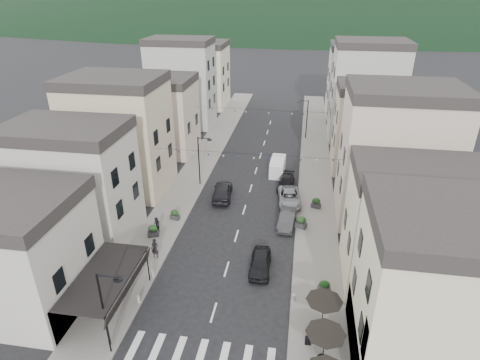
{
  "coord_description": "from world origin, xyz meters",
  "views": [
    {
      "loc": [
        5.4,
        -15.37,
        21.54
      ],
      "look_at": [
        -0.45,
        20.93,
        3.5
      ],
      "focal_mm": 30.0,
      "sensor_mm": 36.0,
      "label": 1
    }
  ],
  "objects_px": {
    "parked_car_d": "(286,183)",
    "parked_car_b": "(287,219)",
    "delivery_van": "(278,166)",
    "pedestrian_b": "(157,225)",
    "parked_car_c": "(289,198)",
    "pedestrian_a": "(155,249)",
    "parked_car_e": "(222,191)",
    "parked_car_a": "(260,263)"
  },
  "relations": [
    {
      "from": "parked_car_b",
      "to": "parked_car_e",
      "type": "height_order",
      "value": "parked_car_e"
    },
    {
      "from": "parked_car_c",
      "to": "pedestrian_b",
      "type": "distance_m",
      "value": 14.48
    },
    {
      "from": "parked_car_a",
      "to": "parked_car_c",
      "type": "distance_m",
      "value": 11.91
    },
    {
      "from": "parked_car_e",
      "to": "pedestrian_a",
      "type": "height_order",
      "value": "pedestrian_a"
    },
    {
      "from": "delivery_van",
      "to": "parked_car_b",
      "type": "bearing_deg",
      "value": -79.86
    },
    {
      "from": "parked_car_c",
      "to": "pedestrian_a",
      "type": "distance_m",
      "value": 16.01
    },
    {
      "from": "pedestrian_b",
      "to": "pedestrian_a",
      "type": "bearing_deg",
      "value": -29.26
    },
    {
      "from": "parked_car_c",
      "to": "parked_car_e",
      "type": "height_order",
      "value": "parked_car_e"
    },
    {
      "from": "parked_car_e",
      "to": "parked_car_a",
      "type": "bearing_deg",
      "value": 109.63
    },
    {
      "from": "delivery_van",
      "to": "pedestrian_b",
      "type": "height_order",
      "value": "delivery_van"
    },
    {
      "from": "parked_car_a",
      "to": "parked_car_b",
      "type": "bearing_deg",
      "value": 74.46
    },
    {
      "from": "parked_car_c",
      "to": "parked_car_a",
      "type": "bearing_deg",
      "value": -105.09
    },
    {
      "from": "parked_car_d",
      "to": "delivery_van",
      "type": "distance_m",
      "value": 4.1
    },
    {
      "from": "parked_car_e",
      "to": "pedestrian_a",
      "type": "xyz_separation_m",
      "value": [
        -3.54,
        -11.72,
        0.2
      ]
    },
    {
      "from": "pedestrian_a",
      "to": "parked_car_c",
      "type": "bearing_deg",
      "value": 50.84
    },
    {
      "from": "parked_car_d",
      "to": "pedestrian_b",
      "type": "bearing_deg",
      "value": -132.75
    },
    {
      "from": "parked_car_b",
      "to": "pedestrian_b",
      "type": "distance_m",
      "value": 12.63
    },
    {
      "from": "parked_car_a",
      "to": "pedestrian_b",
      "type": "bearing_deg",
      "value": 157.52
    },
    {
      "from": "parked_car_e",
      "to": "delivery_van",
      "type": "distance_m",
      "value": 9.32
    },
    {
      "from": "parked_car_d",
      "to": "delivery_van",
      "type": "bearing_deg",
      "value": 111.07
    },
    {
      "from": "parked_car_b",
      "to": "parked_car_c",
      "type": "distance_m",
      "value": 4.51
    },
    {
      "from": "parked_car_d",
      "to": "parked_car_a",
      "type": "bearing_deg",
      "value": -91.91
    },
    {
      "from": "parked_car_a",
      "to": "parked_car_e",
      "type": "xyz_separation_m",
      "value": [
        -5.6,
        11.81,
        0.14
      ]
    },
    {
      "from": "parked_car_a",
      "to": "parked_car_d",
      "type": "xyz_separation_m",
      "value": [
        1.24,
        15.42,
        -0.08
      ]
    },
    {
      "from": "parked_car_a",
      "to": "delivery_van",
      "type": "xyz_separation_m",
      "value": [
        -0.05,
        19.3,
        0.29
      ]
    },
    {
      "from": "parked_car_d",
      "to": "parked_car_b",
      "type": "bearing_deg",
      "value": -83.39
    },
    {
      "from": "parked_car_b",
      "to": "pedestrian_a",
      "type": "distance_m",
      "value": 13.09
    },
    {
      "from": "parked_car_b",
      "to": "delivery_van",
      "type": "height_order",
      "value": "delivery_van"
    },
    {
      "from": "pedestrian_a",
      "to": "parked_car_b",
      "type": "bearing_deg",
      "value": 37.2
    },
    {
      "from": "pedestrian_a",
      "to": "pedestrian_b",
      "type": "height_order",
      "value": "pedestrian_a"
    },
    {
      "from": "parked_car_d",
      "to": "parked_car_e",
      "type": "height_order",
      "value": "parked_car_e"
    },
    {
      "from": "parked_car_d",
      "to": "parked_car_e",
      "type": "xyz_separation_m",
      "value": [
        -6.84,
        -3.61,
        0.22
      ]
    },
    {
      "from": "parked_car_e",
      "to": "parked_car_d",
      "type": "bearing_deg",
      "value": -157.93
    },
    {
      "from": "delivery_van",
      "to": "pedestrian_b",
      "type": "xyz_separation_m",
      "value": [
        -10.35,
        -15.33,
        -0.12
      ]
    },
    {
      "from": "parked_car_c",
      "to": "pedestrian_a",
      "type": "relative_size",
      "value": 2.7
    },
    {
      "from": "parked_car_a",
      "to": "parked_car_e",
      "type": "relative_size",
      "value": 0.84
    },
    {
      "from": "delivery_van",
      "to": "pedestrian_a",
      "type": "relative_size",
      "value": 2.32
    },
    {
      "from": "parked_car_c",
      "to": "pedestrian_b",
      "type": "height_order",
      "value": "pedestrian_b"
    },
    {
      "from": "parked_car_b",
      "to": "parked_car_d",
      "type": "relative_size",
      "value": 0.96
    },
    {
      "from": "parked_car_a",
      "to": "delivery_van",
      "type": "bearing_deg",
      "value": 88.53
    },
    {
      "from": "parked_car_a",
      "to": "pedestrian_b",
      "type": "height_order",
      "value": "pedestrian_b"
    },
    {
      "from": "parked_car_b",
      "to": "delivery_van",
      "type": "relative_size",
      "value": 0.97
    }
  ]
}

